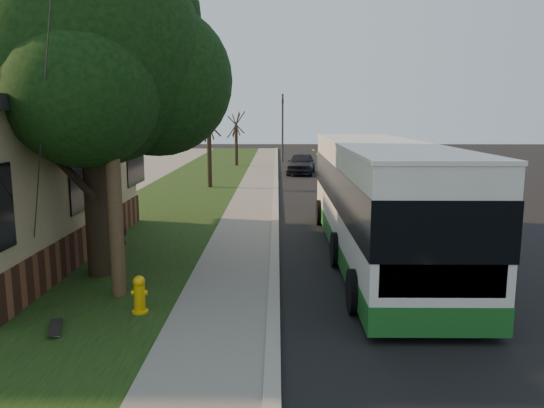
{
  "coord_description": "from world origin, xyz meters",
  "views": [
    {
      "loc": [
        0.07,
        -9.8,
        3.88
      ],
      "look_at": [
        -0.07,
        4.21,
        1.5
      ],
      "focal_mm": 35.0,
      "sensor_mm": 36.0,
      "label": 1
    }
  ],
  "objects": [
    {
      "name": "leafy_tree",
      "position": [
        -4.17,
        2.65,
        5.17
      ],
      "size": [
        6.3,
        6.0,
        7.8
      ],
      "color": "black",
      "rests_on": "grass_verge"
    },
    {
      "name": "skateboarder",
      "position": [
        -4.05,
        3.33,
        0.97
      ],
      "size": [
        0.78,
        0.67,
        1.81
      ],
      "primitive_type": "imported",
      "rotation": [
        0.0,
        0.0,
        2.7
      ],
      "color": "#4B0F1D",
      "rests_on": "grass_verge"
    },
    {
      "name": "traffic_signal",
      "position": [
        0.5,
        34.0,
        3.16
      ],
      "size": [
        0.18,
        0.22,
        5.5
      ],
      "color": "#2D2D30",
      "rests_on": "ground"
    },
    {
      "name": "bare_tree_far",
      "position": [
        -3.0,
        30.0,
        2.0
      ],
      "size": [
        1.38,
        1.21,
        4.03
      ],
      "color": "black",
      "rests_on": "grass_verge"
    },
    {
      "name": "bare_tree_near",
      "position": [
        -3.5,
        18.0,
        2.15
      ],
      "size": [
        1.38,
        1.21,
        4.31
      ],
      "color": "black",
      "rests_on": "grass_verge"
    },
    {
      "name": "utility_pole",
      "position": [
        -3.31,
        0.99,
        4.63
      ],
      "size": [
        2.86,
        3.21,
        9.07
      ],
      "color": "#473321",
      "rests_on": "ground"
    },
    {
      "name": "skateboard_main",
      "position": [
        -3.89,
        -0.9,
        0.13
      ],
      "size": [
        0.46,
        0.84,
        0.08
      ],
      "color": "black",
      "rests_on": "grass_verge"
    },
    {
      "name": "distant_car",
      "position": [
        1.64,
        24.9,
        0.71
      ],
      "size": [
        2.19,
        4.34,
        1.42
      ],
      "primitive_type": "imported",
      "rotation": [
        0.0,
        0.0,
        -0.13
      ],
      "color": "black",
      "rests_on": "ground"
    },
    {
      "name": "road",
      "position": [
        4.0,
        10.0,
        0.01
      ],
      "size": [
        8.0,
        80.0,
        0.01
      ],
      "primitive_type": "cube",
      "color": "black",
      "rests_on": "ground"
    },
    {
      "name": "grass_verge",
      "position": [
        -4.5,
        10.0,
        0.04
      ],
      "size": [
        5.0,
        80.0,
        0.07
      ],
      "primitive_type": "cube",
      "color": "black",
      "rests_on": "ground"
    },
    {
      "name": "curb",
      "position": [
        0.0,
        10.0,
        0.06
      ],
      "size": [
        0.25,
        80.0,
        0.12
      ],
      "primitive_type": "cube",
      "color": "gray",
      "rests_on": "ground"
    },
    {
      "name": "transit_bus",
      "position": [
        2.81,
        4.41,
        1.68
      ],
      "size": [
        2.68,
        11.63,
        3.15
      ],
      "color": "silver",
      "rests_on": "ground"
    },
    {
      "name": "dumpster",
      "position": [
        -8.06,
        8.67,
        0.75
      ],
      "size": [
        1.82,
        1.57,
        1.4
      ],
      "color": "black",
      "rests_on": "building_lot"
    },
    {
      "name": "ground",
      "position": [
        0.0,
        0.0,
        0.0
      ],
      "size": [
        120.0,
        120.0,
        0.0
      ],
      "primitive_type": "plane",
      "color": "black",
      "rests_on": "ground"
    },
    {
      "name": "sidewalk",
      "position": [
        -1.0,
        10.0,
        0.04
      ],
      "size": [
        2.0,
        80.0,
        0.08
      ],
      "primitive_type": "cube",
      "color": "slate",
      "rests_on": "ground"
    },
    {
      "name": "fire_hydrant",
      "position": [
        -2.6,
        0.0,
        0.43
      ],
      "size": [
        0.32,
        0.32,
        0.74
      ],
      "color": "#E3A70B",
      "rests_on": "grass_verge"
    }
  ]
}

